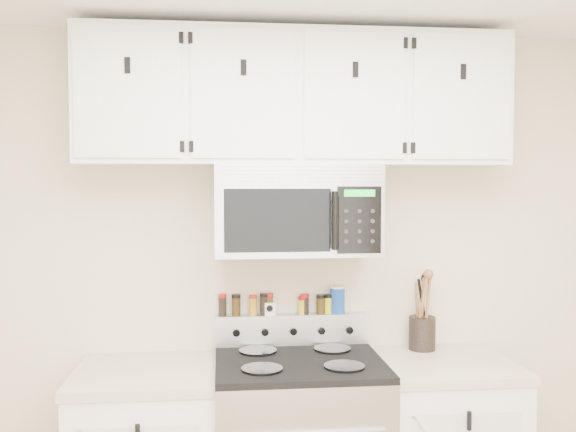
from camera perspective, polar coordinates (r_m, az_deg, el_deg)
The scene contains 15 objects.
back_wall at distance 3.24m, azimuth 0.31°, elevation -6.00°, with size 3.50×0.01×2.50m, color beige.
microwave at distance 3.02m, azimuth 0.72°, elevation 0.58°, with size 0.76×0.44×0.42m.
upper_cabinets at distance 3.07m, azimuth 0.66°, elevation 10.36°, with size 2.00×0.35×0.62m.
utensil_crock at distance 3.33m, azimuth 11.83°, elevation -9.92°, with size 0.13×0.13×0.39m.
kitchen_timer at distance 3.22m, azimuth -1.67°, elevation -8.21°, with size 0.05×0.04×0.06m, color white.
salt_canister at distance 3.26m, azimuth 4.41°, elevation -7.43°, with size 0.07×0.07×0.14m.
spice_jar_0 at distance 3.21m, azimuth -5.85°, elevation -7.86°, with size 0.04×0.04×0.11m.
spice_jar_1 at distance 3.21m, azimuth -4.63°, elevation -7.88°, with size 0.04×0.04×0.10m.
spice_jar_2 at distance 3.21m, azimuth -3.12°, elevation -7.91°, with size 0.04×0.04×0.10m.
spice_jar_3 at distance 3.21m, azimuth -2.16°, elevation -7.83°, with size 0.04×0.04×0.11m.
spice_jar_4 at distance 3.22m, azimuth -1.65°, elevation -7.81°, with size 0.04×0.04×0.11m.
spice_jar_5 at distance 3.23m, azimuth 1.32°, elevation -7.93°, with size 0.05×0.05×0.09m.
spice_jar_6 at distance 3.23m, azimuth 1.47°, elevation -7.81°, with size 0.05×0.05×0.10m.
spice_jar_7 at distance 3.25m, azimuth 2.91°, elevation -7.83°, with size 0.04×0.04×0.09m.
spice_jar_8 at distance 3.25m, azimuth 3.60°, elevation -7.80°, with size 0.04×0.04×0.10m.
Camera 1 is at (-0.36, -1.44, 1.75)m, focal length 40.00 mm.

